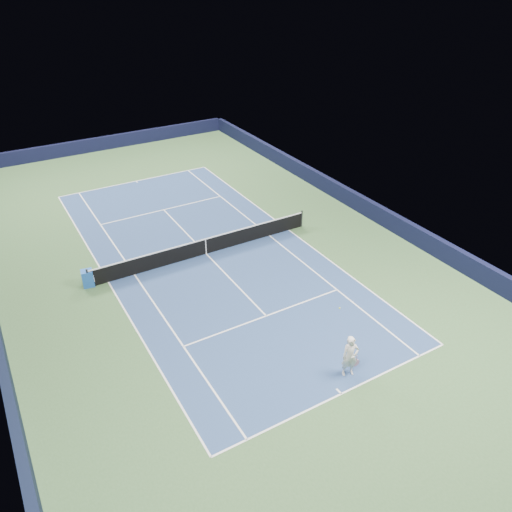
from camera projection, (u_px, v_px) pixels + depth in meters
ground at (206, 254)px, 27.64m from camera, size 40.00×40.00×0.00m
wall_far at (104, 143)px, 41.95m from camera, size 22.00×0.35×1.10m
wall_right at (358, 203)px, 32.02m from camera, size 0.35×40.00×1.10m
court_surface at (206, 254)px, 27.64m from camera, size 10.97×23.77×0.01m
baseline_far at (136, 181)px, 36.38m from camera, size 10.97×0.08×0.00m
baseline_near at (341, 394)px, 18.89m from camera, size 10.97×0.08×0.00m
sideline_doubles_right at (289, 230)px, 30.00m from camera, size 0.08×23.77×0.00m
sideline_doubles_left at (108, 282)px, 25.27m from camera, size 0.08×23.77×0.00m
sideline_singles_right at (269, 236)px, 29.41m from camera, size 0.08×23.77×0.00m
sideline_singles_left at (134, 274)px, 25.86m from camera, size 0.08×23.77×0.00m
service_line_far at (164, 210)px, 32.35m from camera, size 8.23×0.08×0.00m
service_line_near at (266, 316)px, 22.92m from camera, size 8.23×0.08×0.00m
center_service_line at (206, 254)px, 27.63m from camera, size 0.08×12.80×0.00m
center_mark_far at (137, 182)px, 36.27m from camera, size 0.08×0.30×0.00m
center_mark_near at (339, 391)px, 19.00m from camera, size 0.08×0.30×0.00m
tennis_net at (206, 246)px, 27.38m from camera, size 12.90×0.10×1.07m
sponsor_cube at (88, 278)px, 24.78m from camera, size 0.63×0.57×0.89m
tennis_player at (350, 356)px, 19.32m from camera, size 0.87×1.35×2.59m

